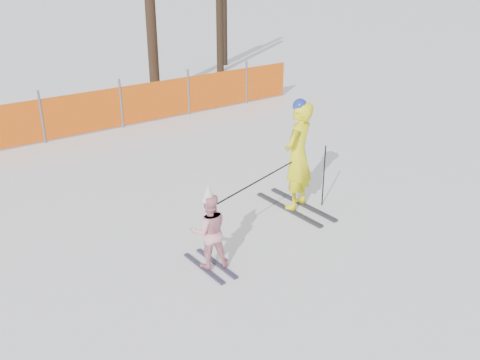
{
  "coord_description": "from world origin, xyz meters",
  "views": [
    {
      "loc": [
        -4.43,
        -5.37,
        4.13
      ],
      "look_at": [
        0.0,
        0.5,
        1.0
      ],
      "focal_mm": 40.0,
      "sensor_mm": 36.0,
      "label": 1
    }
  ],
  "objects": [
    {
      "name": "safety_fence",
      "position": [
        -1.24,
        6.96,
        0.56
      ],
      "size": [
        15.47,
        0.06,
        1.25
      ],
      "color": "#595960",
      "rests_on": "ground"
    },
    {
      "name": "adult",
      "position": [
        1.44,
        0.79,
        0.98
      ],
      "size": [
        0.8,
        1.62,
        1.96
      ],
      "color": "black",
      "rests_on": "ground"
    },
    {
      "name": "ground",
      "position": [
        0.0,
        0.0,
        0.0
      ],
      "size": [
        120.0,
        120.0,
        0.0
      ],
      "primitive_type": "plane",
      "color": "white",
      "rests_on": "ground"
    },
    {
      "name": "ski_poles",
      "position": [
        0.85,
        0.5,
        0.8
      ],
      "size": [
        2.62,
        0.64,
        1.12
      ],
      "color": "black",
      "rests_on": "ground"
    },
    {
      "name": "child",
      "position": [
        -0.83,
        0.1,
        0.59
      ],
      "size": [
        0.65,
        0.96,
        1.29
      ],
      "color": "black",
      "rests_on": "ground"
    }
  ]
}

